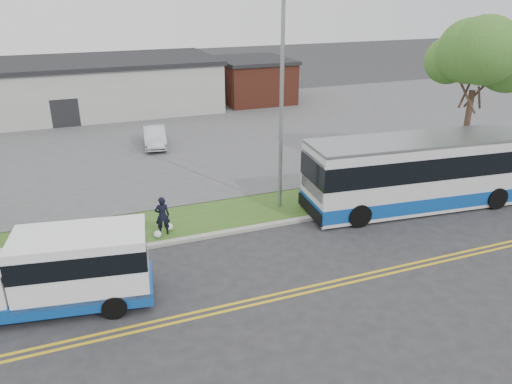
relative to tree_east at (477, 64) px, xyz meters
name	(u,v)px	position (x,y,z in m)	size (l,w,h in m)	color
ground	(240,245)	(-14.00, -3.00, -6.20)	(140.00, 140.00, 0.00)	#28282B
lane_line_north	(277,294)	(-14.00, -6.85, -6.20)	(70.00, 0.12, 0.01)	gold
lane_line_south	(281,298)	(-14.00, -7.15, -6.20)	(70.00, 0.12, 0.01)	gold
curb	(232,232)	(-14.00, -1.90, -6.13)	(80.00, 0.30, 0.15)	#9E9B93
verge	(219,216)	(-14.00, -0.10, -6.15)	(80.00, 3.30, 0.10)	#2C501A
parking_lot	(160,137)	(-14.00, 14.00, -6.15)	(80.00, 25.00, 0.10)	#4C4C4F
commercial_building	(62,88)	(-20.00, 24.00, -4.02)	(25.40, 10.40, 4.35)	#9E9E99
brick_wing	(253,80)	(-3.50, 23.00, -4.24)	(6.30, 7.30, 3.90)	brown
tree_east	(477,64)	(0.00, 0.00, 0.00)	(5.20, 5.20, 8.33)	#3D2921
streetlight_near	(282,100)	(-11.00, -0.27, -0.97)	(0.35, 1.53, 9.50)	gray
shuttle_bus	(61,269)	(-20.82, -4.90, -4.81)	(7.04, 3.21, 2.61)	#0D4092
transit_bus	(431,171)	(-4.12, -2.40, -4.48)	(12.49, 3.95, 3.41)	silver
pedestrian	(162,216)	(-16.79, -1.10, -5.25)	(0.62, 0.41, 1.71)	black
parked_car_a	(155,136)	(-14.72, 11.77, -5.45)	(1.39, 3.97, 1.31)	#BABDC2
grocery_bag_left	(158,234)	(-17.09, -1.35, -5.94)	(0.32, 0.32, 0.32)	white
grocery_bag_right	(169,227)	(-16.49, -0.85, -5.94)	(0.32, 0.32, 0.32)	white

